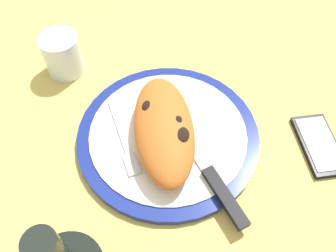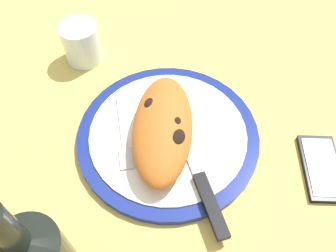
{
  "view_description": "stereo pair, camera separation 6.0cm",
  "coord_description": "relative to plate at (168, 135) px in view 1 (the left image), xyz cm",
  "views": [
    {
      "loc": [
        34.22,
        -3.19,
        52.53
      ],
      "look_at": [
        0.0,
        0.0,
        3.7
      ],
      "focal_mm": 37.53,
      "sensor_mm": 36.0,
      "label": 1
    },
    {
      "loc": [
        34.25,
        2.78,
        52.53
      ],
      "look_at": [
        0.0,
        0.0,
        3.7
      ],
      "focal_mm": 37.53,
      "sensor_mm": 36.0,
      "label": 2
    }
  ],
  "objects": [
    {
      "name": "fork",
      "position": [
        1.29,
        -7.67,
        1.08
      ],
      "size": [
        16.67,
        5.73,
        0.4
      ],
      "color": "silver",
      "rests_on": "plate"
    },
    {
      "name": "smartphone",
      "position": [
        4.21,
        26.16,
        -0.25
      ],
      "size": [
        12.6,
        6.68,
        1.16
      ],
      "color": "black",
      "rests_on": "ground_plane"
    },
    {
      "name": "plate",
      "position": [
        0.0,
        0.0,
        0.0
      ],
      "size": [
        31.99,
        31.99,
        1.7
      ],
      "color": "navy",
      "rests_on": "ground_plane"
    },
    {
      "name": "ground_plane",
      "position": [
        0.0,
        0.0,
        -2.32
      ],
      "size": [
        150.0,
        150.0,
        3.0
      ],
      "primitive_type": "cube",
      "color": "#DBB756"
    },
    {
      "name": "calzone",
      "position": [
        1.08,
        -0.79,
        3.8
      ],
      "size": [
        22.49,
        10.48,
        5.76
      ],
      "color": "#C16023",
      "rests_on": "plate"
    },
    {
      "name": "knife",
      "position": [
        10.44,
        6.49,
        1.39
      ],
      "size": [
        22.61,
        10.48,
        1.2
      ],
      "color": "silver",
      "rests_on": "plate"
    },
    {
      "name": "water_glass",
      "position": [
        -18.8,
        -19.14,
        2.74
      ],
      "size": [
        7.61,
        7.61,
        8.26
      ],
      "color": "silver",
      "rests_on": "ground_plane"
    }
  ]
}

